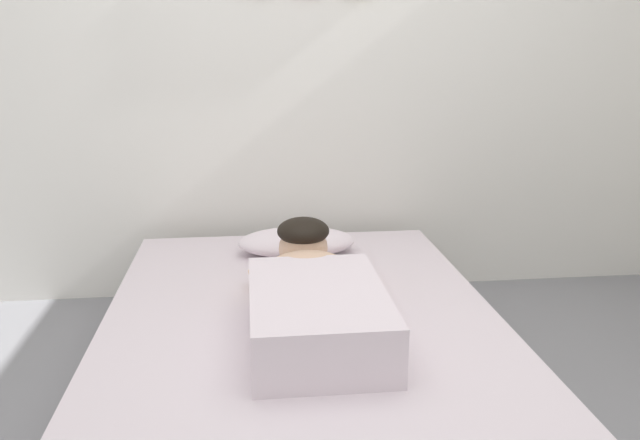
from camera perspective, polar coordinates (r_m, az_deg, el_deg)
back_wall at (r=3.19m, az=-1.23°, el=15.54°), size 3.87×0.12×2.50m
bed at (r=2.34m, az=-1.66°, el=-12.00°), size 1.41×1.94×0.34m
pillow at (r=2.85m, az=-2.12°, el=-1.96°), size 0.52×0.32×0.11m
person_lying at (r=2.13m, az=-0.64°, el=-6.69°), size 0.43×0.92×0.27m
coffee_cup at (r=2.57m, az=2.44°, el=-4.35°), size 0.12×0.09×0.07m
cell_phone at (r=2.15m, az=-3.90°, el=-9.41°), size 0.07×0.14×0.01m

